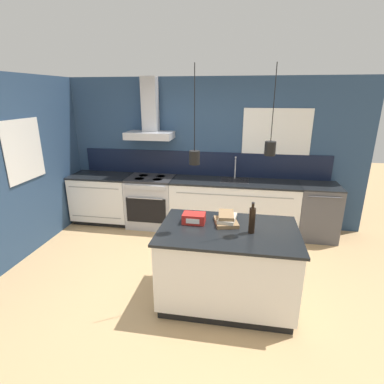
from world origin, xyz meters
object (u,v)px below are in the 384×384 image
(oven_range, at_px, (151,201))
(dishwasher, at_px, (317,211))
(red_supply_box, at_px, (194,218))
(book_stack, at_px, (226,219))
(bottle_on_island, at_px, (252,220))

(oven_range, bearing_deg, dishwasher, 0.08)
(dishwasher, height_order, red_supply_box, red_supply_box)
(book_stack, bearing_deg, oven_range, 129.74)
(dishwasher, bearing_deg, book_stack, -128.94)
(bottle_on_island, xyz_separation_m, book_stack, (-0.28, 0.20, -0.09))
(oven_range, height_order, bottle_on_island, bottle_on_island)
(book_stack, relative_size, red_supply_box, 1.40)
(bottle_on_island, relative_size, red_supply_box, 1.35)
(bottle_on_island, xyz_separation_m, red_supply_box, (-0.65, 0.15, -0.09))
(bottle_on_island, height_order, red_supply_box, bottle_on_island)
(bottle_on_island, relative_size, book_stack, 0.97)
(red_supply_box, bearing_deg, bottle_on_island, -12.89)
(oven_range, distance_m, bottle_on_island, 2.68)
(oven_range, xyz_separation_m, book_stack, (1.46, -1.75, 0.51))
(dishwasher, distance_m, red_supply_box, 2.59)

